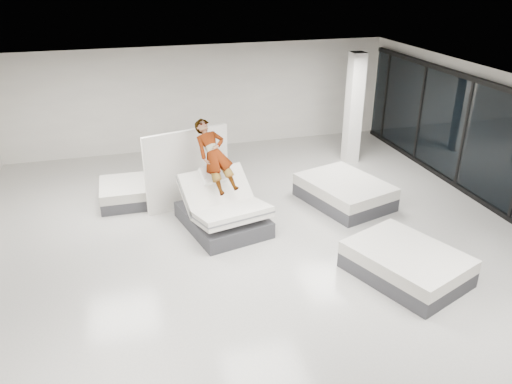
# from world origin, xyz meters

# --- Properties ---
(room) EXTENTS (14.00, 14.04, 3.20)m
(room) POSITION_xyz_m (0.00, 0.00, 1.60)
(room) COLOR beige
(room) RESTS_ON ground
(hero_bed) EXTENTS (1.97, 2.35, 1.32)m
(hero_bed) POSITION_xyz_m (-0.54, 1.52, 0.40)
(hero_bed) COLOR #323236
(hero_bed) RESTS_ON floor
(person) EXTENTS (1.00, 1.75, 1.44)m
(person) POSITION_xyz_m (-0.61, 1.84, 1.31)
(person) COLOR slate
(person) RESTS_ON hero_bed
(remote) EXTENTS (0.08, 0.15, 0.08)m
(remote) POSITION_xyz_m (-0.32, 1.55, 1.09)
(remote) COLOR black
(remote) RESTS_ON person
(divider_panel) EXTENTS (2.07, 0.64, 1.92)m
(divider_panel) POSITION_xyz_m (-1.10, 2.83, 0.96)
(divider_panel) COLOR silver
(divider_panel) RESTS_ON floor
(flat_bed_right_far) EXTENTS (2.13, 2.50, 0.59)m
(flat_bed_right_far) POSITION_xyz_m (2.62, 1.93, 0.29)
(flat_bed_right_far) COLOR #323236
(flat_bed_right_far) RESTS_ON floor
(flat_bed_right_near) EXTENTS (2.20, 2.49, 0.57)m
(flat_bed_right_near) POSITION_xyz_m (2.37, -1.33, 0.28)
(flat_bed_right_near) COLOR #323236
(flat_bed_right_near) RESTS_ON floor
(flat_bed_left_far) EXTENTS (1.84, 1.39, 0.50)m
(flat_bed_left_far) POSITION_xyz_m (-2.27, 3.44, 0.25)
(flat_bed_left_far) COLOR #323236
(flat_bed_left_far) RESTS_ON floor
(column) EXTENTS (0.40, 0.40, 3.20)m
(column) POSITION_xyz_m (4.00, 4.50, 1.60)
(column) COLOR white
(column) RESTS_ON floor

